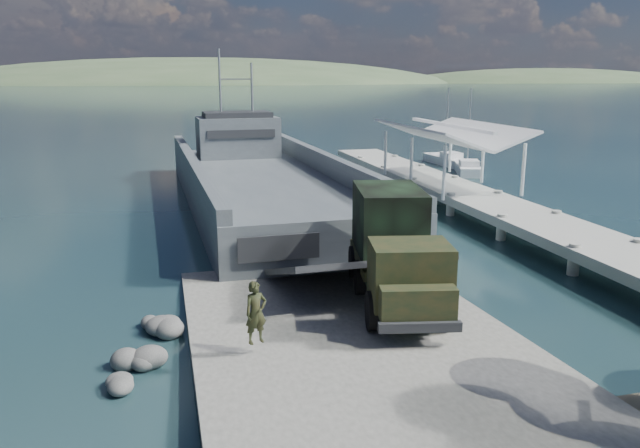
% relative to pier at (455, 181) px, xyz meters
% --- Properties ---
extents(ground, '(1400.00, 1400.00, 0.00)m').
position_rel_pier_xyz_m(ground, '(-13.00, -18.77, -1.60)').
color(ground, '#19343E').
rests_on(ground, ground).
extents(boat_ramp, '(10.00, 18.00, 0.50)m').
position_rel_pier_xyz_m(boat_ramp, '(-13.00, -19.77, -1.35)').
color(boat_ramp, slate).
rests_on(boat_ramp, ground).
extents(shoreline_rocks, '(3.20, 5.60, 0.90)m').
position_rel_pier_xyz_m(shoreline_rocks, '(-19.20, -18.27, -1.60)').
color(shoreline_rocks, '#525250').
rests_on(shoreline_rocks, ground).
extents(distant_headlands, '(1000.00, 240.00, 48.00)m').
position_rel_pier_xyz_m(distant_headlands, '(37.00, 541.23, -1.60)').
color(distant_headlands, '#425C39').
rests_on(distant_headlands, ground).
extents(pier, '(6.40, 44.00, 6.10)m').
position_rel_pier_xyz_m(pier, '(0.00, 0.00, 0.00)').
color(pier, '#B0B2A7').
rests_on(pier, ground).
extents(landing_craft, '(10.54, 38.13, 11.25)m').
position_rel_pier_xyz_m(landing_craft, '(-12.17, 3.46, -0.68)').
color(landing_craft, '#4B5258').
rests_on(landing_craft, ground).
extents(military_truck, '(4.00, 8.50, 3.79)m').
position_rel_pier_xyz_m(military_truck, '(-10.61, -16.79, 0.79)').
color(military_truck, black).
rests_on(military_truck, boat_ramp).
extents(soldier, '(0.78, 0.63, 1.84)m').
position_rel_pier_xyz_m(soldier, '(-16.15, -20.32, -0.18)').
color(soldier, black).
rests_on(soldier, boat_ramp).
extents(sailboat_near, '(3.81, 6.39, 7.49)m').
position_rel_pier_xyz_m(sailboat_near, '(7.22, 12.25, -1.20)').
color(sailboat_near, white).
rests_on(sailboat_near, ground).
extents(sailboat_far, '(2.09, 6.19, 7.44)m').
position_rel_pier_xyz_m(sailboat_far, '(7.78, 17.66, -1.20)').
color(sailboat_far, white).
rests_on(sailboat_far, ground).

